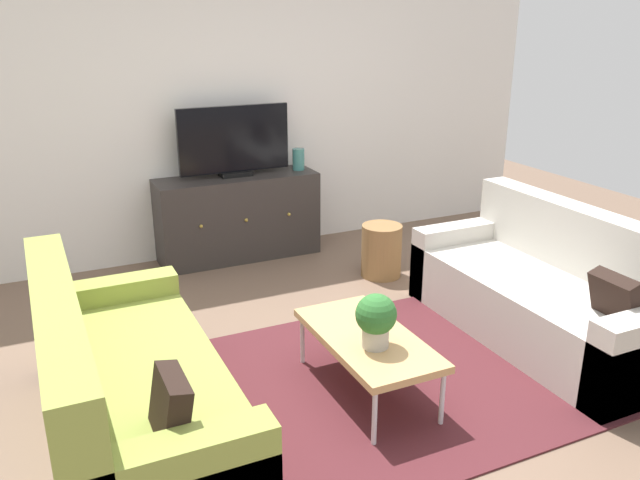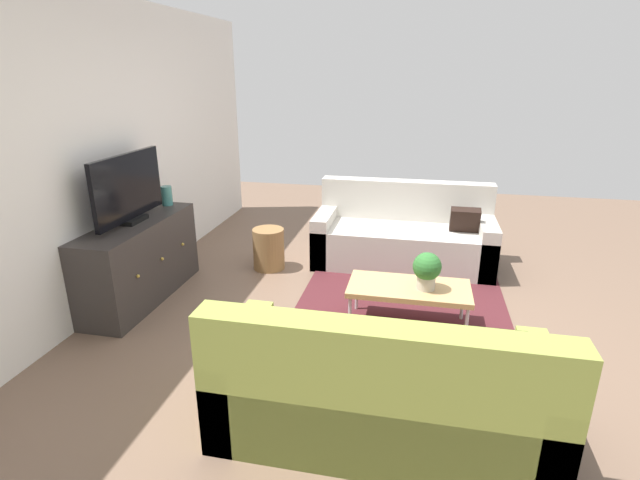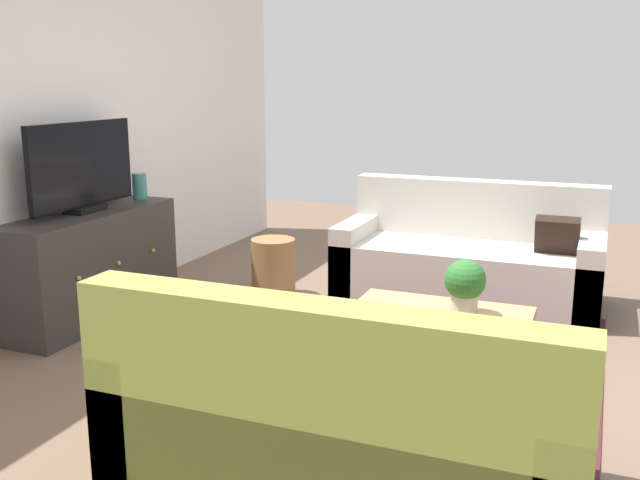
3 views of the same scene
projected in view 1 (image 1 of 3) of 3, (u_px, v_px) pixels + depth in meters
ground_plane at (357, 373)px, 4.05m from camera, size 10.00×10.00×0.00m
wall_back at (225, 105)px, 5.78m from camera, size 6.40×0.12×2.70m
area_rug at (369, 383)px, 3.92m from camera, size 2.50×1.90×0.01m
couch_left_side at (119, 395)px, 3.29m from camera, size 0.85×1.93×0.88m
couch_right_side at (550, 296)px, 4.44m from camera, size 0.85×1.93×0.88m
coffee_table at (367, 340)px, 3.73m from camera, size 0.50×1.00×0.38m
potted_plant at (376, 318)px, 3.54m from camera, size 0.23×0.23×0.31m
tv_console at (238, 217)px, 5.86m from camera, size 1.44×0.47×0.76m
flat_screen_tv at (234, 141)px, 5.65m from camera, size 0.99×0.16×0.62m
glass_vase at (298, 159)px, 5.94m from camera, size 0.11×0.11×0.20m
wicker_basket at (381, 251)px, 5.48m from camera, size 0.34×0.34×0.45m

